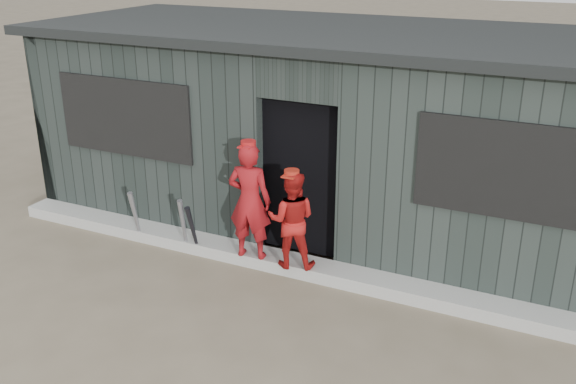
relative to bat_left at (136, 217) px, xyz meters
The scene contains 9 objects.
ground 2.66m from the bat_left, 38.08° to the right, with size 80.00×80.00×0.00m, color brown.
curb 2.10m from the bat_left, ahead, with size 8.00×0.36×0.15m, color #A3A39E.
bat_left is the anchor object (origin of this frame).
bat_mid 0.72m from the bat_left, ahead, with size 0.07×0.07×0.74m, color gray.
bat_right 0.87m from the bat_left, ahead, with size 0.07×0.07×0.72m, color black.
player_red_left 1.71m from the bat_left, ahead, with size 0.51×0.34×1.40m, color maroon.
player_red_right 2.20m from the bat_left, ahead, with size 0.56×0.43×1.14m, color #AC1715.
player_grey_back 2.64m from the bat_left, 18.89° to the left, with size 0.70×0.45×1.43m, color #AFAFAF.
dugout 2.95m from the bat_left, 42.17° to the left, with size 8.30×3.30×2.62m.
Camera 1 is at (2.91, -4.29, 3.67)m, focal length 40.00 mm.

